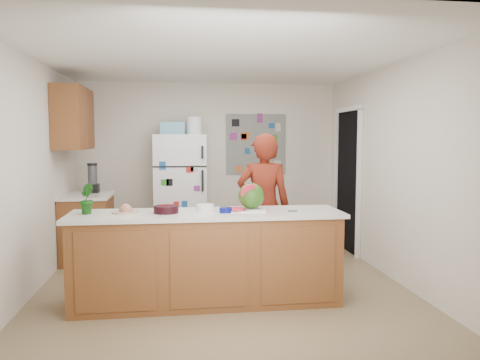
{
  "coord_description": "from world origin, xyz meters",
  "views": [
    {
      "loc": [
        -0.48,
        -5.06,
        1.64
      ],
      "look_at": [
        0.22,
        0.2,
        1.17
      ],
      "focal_mm": 35.0,
      "sensor_mm": 36.0,
      "label": 1
    }
  ],
  "objects": [
    {
      "name": "side_counter_top",
      "position": [
        -1.69,
        1.35,
        0.88
      ],
      "size": [
        0.64,
        0.84,
        0.04
      ],
      "primitive_type": "cube",
      "color": "silver",
      "rests_on": "side_counter_base"
    },
    {
      "name": "upper_cabinets",
      "position": [
        -1.82,
        1.3,
        1.9
      ],
      "size": [
        0.35,
        1.0,
        0.8
      ],
      "primitive_type": "cube",
      "color": "brown",
      "rests_on": "wall_left"
    },
    {
      "name": "ceiling",
      "position": [
        0.0,
        0.0,
        2.51
      ],
      "size": [
        4.0,
        4.5,
        0.02
      ],
      "primitive_type": "cube",
      "color": "white",
      "rests_on": "wall_back"
    },
    {
      "name": "plate",
      "position": [
        -0.99,
        -0.44,
        0.93
      ],
      "size": [
        0.26,
        0.26,
        0.02
      ],
      "primitive_type": "cylinder",
      "rotation": [
        0.0,
        0.0,
        -0.0
      ],
      "color": "#C3B794",
      "rests_on": "peninsula_top"
    },
    {
      "name": "cutting_board",
      "position": [
        0.19,
        -0.45,
        0.93
      ],
      "size": [
        0.45,
        0.37,
        0.01
      ],
      "primitive_type": "cube",
      "rotation": [
        0.0,
        0.0,
        -0.17
      ],
      "color": "silver",
      "rests_on": "peninsula_top"
    },
    {
      "name": "refrigerator",
      "position": [
        -0.45,
        1.88,
        0.85
      ],
      "size": [
        0.75,
        0.7,
        1.7
      ],
      "primitive_type": "cube",
      "color": "silver",
      "rests_on": "floor"
    },
    {
      "name": "person",
      "position": [
        0.51,
        0.24,
        0.85
      ],
      "size": [
        0.68,
        0.51,
        1.7
      ],
      "primitive_type": "imported",
      "rotation": [
        0.0,
        0.0,
        2.97
      ],
      "color": "#621B0F",
      "rests_on": "floor"
    },
    {
      "name": "keys",
      "position": [
        0.64,
        -0.59,
        0.93
      ],
      "size": [
        0.1,
        0.06,
        0.01
      ],
      "primitive_type": "cube",
      "rotation": [
        0.0,
        0.0,
        0.26
      ],
      "color": "slate",
      "rests_on": "peninsula_top"
    },
    {
      "name": "white_bowl",
      "position": [
        -0.21,
        -0.38,
        0.95
      ],
      "size": [
        0.22,
        0.22,
        0.06
      ],
      "primitive_type": "cylinder",
      "rotation": [
        0.0,
        0.0,
        -0.36
      ],
      "color": "white",
      "rests_on": "peninsula_top"
    },
    {
      "name": "fridge_top_bin",
      "position": [
        -0.55,
        1.88,
        1.79
      ],
      "size": [
        0.35,
        0.28,
        0.18
      ],
      "primitive_type": "cube",
      "color": "#5999B2",
      "rests_on": "refrigerator"
    },
    {
      "name": "wall_left",
      "position": [
        -2.01,
        0.0,
        1.25
      ],
      "size": [
        0.02,
        4.5,
        2.5
      ],
      "primitive_type": "cube",
      "color": "beige",
      "rests_on": "ground"
    },
    {
      "name": "doorway",
      "position": [
        1.99,
        1.45,
        1.02
      ],
      "size": [
        0.03,
        0.85,
        2.04
      ],
      "primitive_type": "cube",
      "color": "black",
      "rests_on": "ground"
    },
    {
      "name": "potted_plant",
      "position": [
        -1.36,
        -0.45,
        1.06
      ],
      "size": [
        0.18,
        0.19,
        0.29
      ],
      "primitive_type": "imported",
      "rotation": [
        0.0,
        0.0,
        1.94
      ],
      "color": "#173C12",
      "rests_on": "peninsula_top"
    },
    {
      "name": "peninsula_top",
      "position": [
        -0.2,
        -0.5,
        0.9
      ],
      "size": [
        2.68,
        0.7,
        0.04
      ],
      "primitive_type": "cube",
      "color": "silver",
      "rests_on": "peninsula_base"
    },
    {
      "name": "photo_collage",
      "position": [
        0.75,
        2.24,
        1.55
      ],
      "size": [
        0.95,
        0.01,
        0.95
      ],
      "primitive_type": "cube",
      "color": "slate",
      "rests_on": "wall_back"
    },
    {
      "name": "floor",
      "position": [
        0.0,
        0.0,
        -0.01
      ],
      "size": [
        4.0,
        4.5,
        0.02
      ],
      "primitive_type": "cube",
      "color": "brown",
      "rests_on": "ground"
    },
    {
      "name": "watermelon",
      "position": [
        0.25,
        -0.43,
        1.06
      ],
      "size": [
        0.26,
        0.26,
        0.26
      ],
      "primitive_type": "sphere",
      "color": "#355B1A",
      "rests_on": "cutting_board"
    },
    {
      "name": "paper_towel",
      "position": [
        0.29,
        -0.51,
        0.93
      ],
      "size": [
        0.18,
        0.16,
        0.02
      ],
      "primitive_type": "cube",
      "rotation": [
        0.0,
        0.0,
        0.07
      ],
      "color": "silver",
      "rests_on": "peninsula_top"
    },
    {
      "name": "wall_right",
      "position": [
        2.01,
        0.0,
        1.25
      ],
      "size": [
        0.02,
        4.5,
        2.5
      ],
      "primitive_type": "cube",
      "color": "beige",
      "rests_on": "ground"
    },
    {
      "name": "blender_appliance",
      "position": [
        -1.64,
        1.53,
        1.09
      ],
      "size": [
        0.13,
        0.13,
        0.38
      ],
      "primitive_type": "cylinder",
      "color": "black",
      "rests_on": "side_counter_top"
    },
    {
      "name": "cobalt_bowl",
      "position": [
        -0.02,
        -0.55,
        0.95
      ],
      "size": [
        0.14,
        0.14,
        0.05
      ],
      "primitive_type": "cylinder",
      "rotation": [
        0.0,
        0.0,
        0.18
      ],
      "color": "#060D59",
      "rests_on": "peninsula_top"
    },
    {
      "name": "side_counter_base",
      "position": [
        -1.69,
        1.35,
        0.43
      ],
      "size": [
        0.6,
        0.8,
        0.86
      ],
      "primitive_type": "cube",
      "color": "brown",
      "rests_on": "floor"
    },
    {
      "name": "cherry_bowl",
      "position": [
        -0.6,
        -0.5,
        0.96
      ],
      "size": [
        0.26,
        0.26,
        0.07
      ],
      "primitive_type": "cylinder",
      "rotation": [
        0.0,
        0.0,
        0.09
      ],
      "color": "black",
      "rests_on": "peninsula_top"
    },
    {
      "name": "watermelon_slice",
      "position": [
        0.09,
        -0.5,
        0.94
      ],
      "size": [
        0.17,
        0.17,
        0.02
      ],
      "primitive_type": "cylinder",
      "color": "red",
      "rests_on": "cutting_board"
    },
    {
      "name": "peninsula_base",
      "position": [
        -0.2,
        -0.5,
        0.44
      ],
      "size": [
        2.6,
        0.62,
        0.88
      ],
      "primitive_type": "cube",
      "color": "brown",
      "rests_on": "floor"
    },
    {
      "name": "wall_back",
      "position": [
        0.0,
        2.26,
        1.25
      ],
      "size": [
        4.0,
        0.02,
        2.5
      ],
      "primitive_type": "cube",
      "color": "beige",
      "rests_on": "ground"
    }
  ]
}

